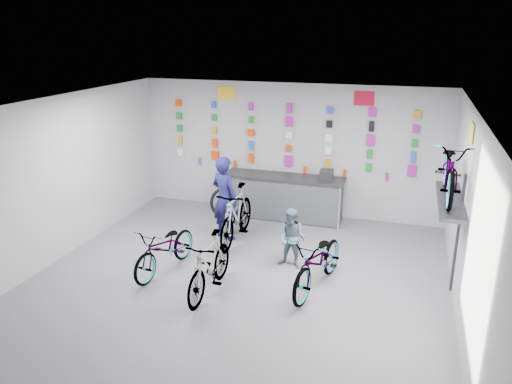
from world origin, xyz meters
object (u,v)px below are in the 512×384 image
(bike_service, at_px, (236,215))
(clerk, at_px, (225,198))
(counter, at_px, (284,198))
(bike_right, at_px, (319,262))
(bike_center, at_px, (209,265))
(bike_left, at_px, (165,248))
(customer, at_px, (292,239))

(bike_service, relative_size, clerk, 1.10)
(counter, distance_m, bike_service, 1.65)
(counter, bearing_deg, bike_right, -65.45)
(bike_center, bearing_deg, counter, 86.41)
(bike_service, distance_m, clerk, 0.42)
(bike_left, distance_m, bike_right, 2.71)
(counter, bearing_deg, bike_service, -110.62)
(bike_right, bearing_deg, customer, 144.79)
(clerk, bearing_deg, bike_service, -175.76)
(bike_service, xyz_separation_m, clerk, (-0.28, 0.10, 0.29))
(bike_center, bearing_deg, clerk, 105.51)
(counter, relative_size, customer, 2.43)
(counter, xyz_separation_m, customer, (0.75, -2.33, 0.07))
(bike_center, distance_m, bike_service, 2.13)
(clerk, bearing_deg, bike_right, 168.41)
(clerk, height_order, customer, clerk)
(bike_right, bearing_deg, counter, 126.31)
(bike_center, relative_size, bike_right, 0.90)
(bike_right, relative_size, customer, 1.68)
(counter, height_order, customer, customer)
(bike_center, height_order, bike_right, bike_center)
(counter, distance_m, clerk, 1.73)
(counter, xyz_separation_m, clerk, (-0.86, -1.45, 0.38))
(counter, relative_size, bike_left, 1.60)
(clerk, distance_m, customer, 1.87)
(bike_right, bearing_deg, bike_service, 155.27)
(bike_left, xyz_separation_m, customer, (2.09, 0.84, 0.11))
(bike_left, distance_m, clerk, 1.83)
(customer, bearing_deg, bike_right, -38.17)
(bike_service, bearing_deg, bike_right, -37.48)
(bike_center, relative_size, customer, 1.50)
(bike_left, distance_m, customer, 2.26)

